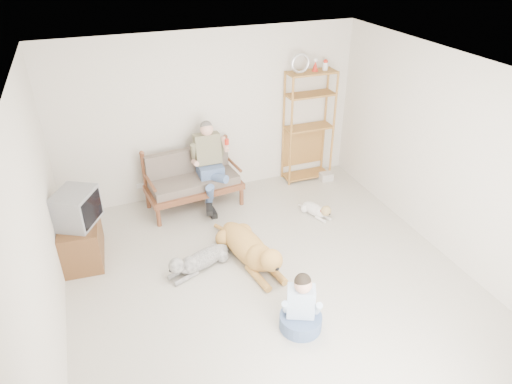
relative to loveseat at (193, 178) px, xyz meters
name	(u,v)px	position (x,y,z in m)	size (l,w,h in m)	color
floor	(274,287)	(0.45, -2.35, -0.49)	(5.50, 5.50, 0.00)	beige
ceiling	(280,78)	(0.45, -2.35, 2.21)	(5.50, 5.50, 0.00)	white
wall_back	(210,115)	(0.45, 0.40, 0.86)	(5.00, 5.00, 0.00)	beige
wall_left	(37,243)	(-2.05, -2.35, 0.86)	(5.50, 5.50, 0.00)	beige
wall_right	(454,162)	(2.95, -2.35, 0.86)	(5.50, 5.50, 0.00)	beige
loveseat	(193,178)	(0.00, 0.00, 0.00)	(1.56, 0.85, 0.95)	brown
man	(211,171)	(0.26, -0.19, 0.16)	(0.54, 0.77, 1.24)	slate
etagere	(309,126)	(2.15, 0.20, 0.52)	(0.87, 0.38, 2.27)	#B57239
book_stack	(326,177)	(2.44, -0.05, -0.41)	(0.22, 0.16, 0.14)	silver
tv_stand	(81,240)	(-1.78, -0.85, -0.19)	(0.57, 0.93, 0.60)	brown
crt_tv	(76,208)	(-1.74, -0.90, 0.35)	(0.66, 0.70, 0.46)	slate
wall_outlet	(140,186)	(-0.80, 0.38, -0.19)	(0.12, 0.02, 0.08)	white
golden_retriever	(251,249)	(0.35, -1.76, -0.28)	(0.62, 1.68, 0.51)	#CB8D46
shaggy_dog	(198,261)	(-0.36, -1.65, -0.35)	(1.08, 0.55, 0.34)	silver
terrier	(318,210)	(1.74, -1.06, -0.38)	(0.34, 0.67, 0.26)	white
child	(301,309)	(0.47, -3.07, -0.21)	(0.49, 0.49, 0.77)	slate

